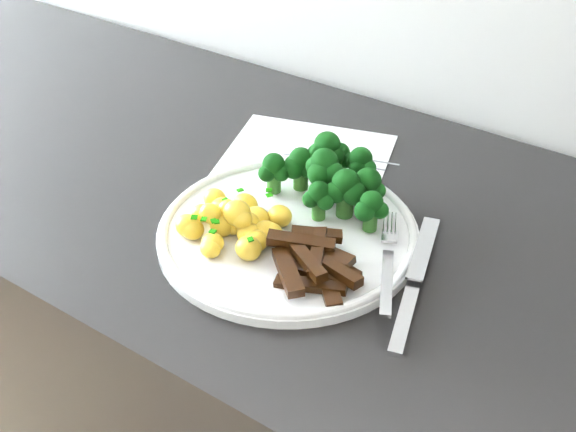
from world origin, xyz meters
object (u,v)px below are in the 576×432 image
recipe_paper (293,181)px  potatoes (236,222)px  plate (288,231)px  beef_strips (317,262)px  fork (388,266)px  knife (411,296)px  broccoli (332,173)px

recipe_paper → potatoes: (0.01, -0.14, 0.02)m
plate → beef_strips: bearing=-32.6°
recipe_paper → beef_strips: beef_strips is taller
potatoes → beef_strips: bearing=-2.5°
recipe_paper → beef_strips: (0.13, -0.14, 0.02)m
fork → knife: bearing=-26.6°
knife → fork: bearing=153.4°
recipe_paper → plate: 0.12m
knife → recipe_paper: bearing=151.8°
broccoli → beef_strips: bearing=-64.9°
potatoes → fork: size_ratio=0.75×
beef_strips → fork: beef_strips is taller
potatoes → recipe_paper: bearing=96.2°
beef_strips → knife: beef_strips is taller
knife → potatoes: bearing=-175.4°
broccoli → beef_strips: broccoli is taller
potatoes → knife: potatoes is taller
plate → fork: fork is taller
beef_strips → broccoli: bearing=115.1°
recipe_paper → fork: (0.19, -0.10, 0.02)m
plate → broccoli: broccoli is taller
potatoes → plate: bearing=39.5°
recipe_paper → plate: plate is taller
broccoli → fork: (0.12, -0.08, -0.03)m
plate → potatoes: potatoes is taller
recipe_paper → beef_strips: 0.19m
fork → potatoes: bearing=-168.5°
beef_strips → fork: (0.06, 0.04, -0.00)m
potatoes → beef_strips: (0.11, -0.00, -0.00)m
plate → broccoli: (0.01, 0.08, 0.04)m
broccoli → fork: bearing=-34.1°
plate → fork: size_ratio=1.84×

